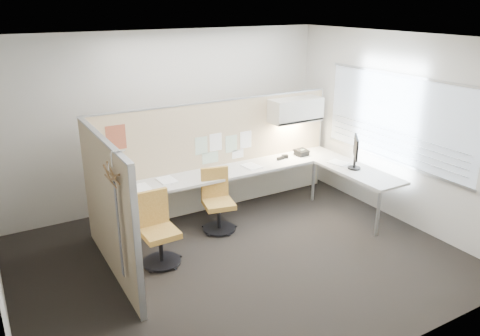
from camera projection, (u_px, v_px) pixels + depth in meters
floor at (238, 258)px, 6.19m from camera, size 5.50×4.50×0.01m
ceiling at (237, 39)px, 5.23m from camera, size 5.50×4.50×0.01m
wall_back at (168, 119)px, 7.54m from camera, size 5.50×0.02×2.80m
wall_front at (373, 233)px, 3.88m from camera, size 5.50×0.02×2.80m
wall_right at (397, 129)px, 7.01m from camera, size 0.02×4.50×2.80m
window_pane at (397, 119)px, 6.94m from camera, size 0.01×2.80×1.30m
partition_back at (218, 156)px, 7.45m from camera, size 4.10×0.06×1.75m
partition_left at (108, 208)px, 5.58m from camera, size 0.06×2.20×1.75m
desk at (253, 177)px, 7.33m from camera, size 4.00×2.07×0.73m
overhead_bin at (296, 110)px, 7.70m from camera, size 0.90×0.36×0.38m
task_light_strip at (295, 122)px, 7.77m from camera, size 0.60×0.06×0.02m
pinned_papers at (223, 146)px, 7.40m from camera, size 1.01×0.00×0.47m
poster at (116, 138)px, 6.48m from camera, size 0.28×0.00×0.35m
chair_left at (158, 231)px, 5.97m from camera, size 0.49×0.49×0.93m
chair_right at (217, 202)px, 6.85m from camera, size 0.50×0.52×0.91m
monitor at (356, 151)px, 7.21m from camera, size 0.33×0.40×0.51m
phone at (301, 153)px, 7.91m from camera, size 0.23×0.21×0.12m
stapler at (281, 158)px, 7.71m from camera, size 0.14×0.06×0.05m
tape_dispenser at (285, 156)px, 7.78m from camera, size 0.11×0.08×0.06m
coat_hook at (113, 186)px, 4.81m from camera, size 0.18×0.47×1.41m
paper_stack_0 at (141, 188)px, 6.53m from camera, size 0.23×0.30×0.02m
paper_stack_1 at (167, 180)px, 6.81m from camera, size 0.25×0.31×0.02m
paper_stack_2 at (214, 173)px, 7.09m from camera, size 0.25×0.32×0.04m
paper_stack_3 at (251, 166)px, 7.40m from camera, size 0.26×0.32×0.01m
paper_stack_4 at (338, 163)px, 7.53m from camera, size 0.29×0.35×0.02m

